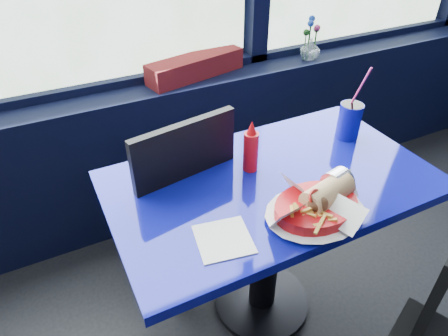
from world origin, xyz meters
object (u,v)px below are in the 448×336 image
at_px(chair_near_back, 183,194).
at_px(flower_vase, 310,47).
at_px(food_basket, 317,205).
at_px(soda_cup, 349,120).
at_px(ketchup_bottle, 251,149).
at_px(near_table, 269,215).
at_px(planter_box, 196,66).

distance_m(chair_near_back, flower_vase, 1.19).
relative_size(food_basket, soda_cup, 1.05).
xyz_separation_m(flower_vase, food_basket, (-0.74, -1.05, -0.08)).
height_order(flower_vase, ketchup_bottle, flower_vase).
bearing_deg(chair_near_back, ketchup_bottle, 128.20).
distance_m(chair_near_back, food_basket, 0.63).
height_order(near_table, food_basket, food_basket).
bearing_deg(near_table, ketchup_bottle, 115.48).
bearing_deg(planter_box, soda_cup, -77.44).
xyz_separation_m(planter_box, ketchup_bottle, (-0.12, -0.80, -0.01)).
xyz_separation_m(food_basket, ketchup_bottle, (-0.07, 0.32, 0.05)).
bearing_deg(ketchup_bottle, planter_box, 81.37).
bearing_deg(planter_box, flower_vase, -18.32).
distance_m(near_table, food_basket, 0.32).
relative_size(chair_near_back, soda_cup, 3.01).
bearing_deg(near_table, chair_near_back, 131.94).
bearing_deg(near_table, food_basket, -83.91).
bearing_deg(flower_vase, near_table, -132.86).
bearing_deg(chair_near_back, near_table, 122.48).
distance_m(flower_vase, food_basket, 1.28).
xyz_separation_m(flower_vase, ketchup_bottle, (-0.80, -0.73, -0.03)).
relative_size(ketchup_bottle, soda_cup, 0.64).
bearing_deg(soda_cup, planter_box, 115.22).
distance_m(chair_near_back, soda_cup, 0.77).
xyz_separation_m(near_table, soda_cup, (0.44, 0.11, 0.26)).
bearing_deg(chair_near_back, soda_cup, 156.62).
xyz_separation_m(planter_box, food_basket, (-0.05, -1.12, -0.06)).
bearing_deg(food_basket, ketchup_bottle, 113.47).
height_order(food_basket, ketchup_bottle, ketchup_bottle).
distance_m(near_table, flower_vase, 1.16).
distance_m(planter_box, soda_cup, 0.86).
relative_size(planter_box, soda_cup, 1.68).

